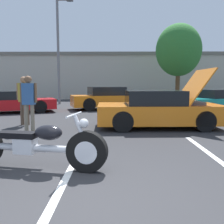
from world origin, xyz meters
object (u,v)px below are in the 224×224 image
object	(u,v)px
light_pole	(59,47)
parked_car_right_row	(219,103)
spectator_near_motorcycle	(24,96)
spectator_by_show_car	(29,98)
motorcycle	(33,145)
parked_car_mid_row	(109,99)
show_car_hood_open	(159,109)
parked_car_left_row	(12,102)
tree_background	(179,50)

from	to	relation	value
light_pole	parked_car_right_row	xyz separation A→B (m)	(8.88, -6.37, -3.51)
parked_car_right_row	spectator_near_motorcycle	size ratio (longest dim) A/B	2.62
spectator_near_motorcycle	spectator_by_show_car	distance (m)	1.31
motorcycle	parked_car_right_row	world-z (taller)	parked_car_right_row
parked_car_right_row	parked_car_mid_row	world-z (taller)	parked_car_mid_row
light_pole	motorcycle	size ratio (longest dim) A/B	2.83
show_car_hood_open	parked_car_mid_row	size ratio (longest dim) A/B	0.88
spectator_by_show_car	light_pole	bearing A→B (deg)	97.09
parked_car_mid_row	parked_car_right_row	bearing A→B (deg)	-44.37
parked_car_mid_row	spectator_near_motorcycle	world-z (taller)	spectator_near_motorcycle
parked_car_left_row	parked_car_mid_row	size ratio (longest dim) A/B	0.98
parked_car_left_row	spectator_by_show_car	size ratio (longest dim) A/B	2.67
motorcycle	parked_car_mid_row	xyz separation A→B (m)	(1.09, 10.28, 0.21)
tree_background	spectator_by_show_car	size ratio (longest dim) A/B	3.42
light_pole	parked_car_mid_row	size ratio (longest dim) A/B	1.59
light_pole	parked_car_right_row	bearing A→B (deg)	-35.65
light_pole	show_car_hood_open	distance (m)	11.69
motorcycle	spectator_by_show_car	world-z (taller)	spectator_by_show_car
motorcycle	spectator_by_show_car	size ratio (longest dim) A/B	1.53
motorcycle	parked_car_mid_row	distance (m)	10.34
motorcycle	spectator_near_motorcycle	distance (m)	4.97
parked_car_left_row	spectator_near_motorcycle	world-z (taller)	spectator_near_motorcycle
parked_car_mid_row	spectator_near_motorcycle	bearing A→B (deg)	-133.55
tree_background	parked_car_left_row	bearing A→B (deg)	-148.05
light_pole	parked_car_mid_row	distance (m)	6.18
tree_background	parked_car_mid_row	size ratio (longest dim) A/B	1.26
show_car_hood_open	motorcycle	bearing A→B (deg)	-127.00
tree_background	spectator_near_motorcycle	xyz separation A→B (m)	(-7.97, -10.13, -2.91)
tree_background	show_car_hood_open	size ratio (longest dim) A/B	1.42
spectator_by_show_car	show_car_hood_open	bearing A→B (deg)	10.33
light_pole	spectator_by_show_car	bearing A→B (deg)	-82.91
parked_car_mid_row	spectator_by_show_car	xyz separation A→B (m)	(-2.31, -6.87, 0.41)
parked_car_right_row	tree_background	bearing A→B (deg)	69.87
motorcycle	spectator_near_motorcycle	world-z (taller)	spectator_near_motorcycle
parked_car_left_row	parked_car_mid_row	xyz separation A→B (m)	(4.95, 1.82, 0.09)
parked_car_right_row	show_car_hood_open	bearing A→B (deg)	-157.09
motorcycle	parked_car_left_row	distance (m)	9.30
light_pole	show_car_hood_open	xyz separation A→B (m)	(5.45, -9.73, -3.49)
light_pole	tree_background	bearing A→B (deg)	5.46
tree_background	motorcycle	distance (m)	16.35
parked_car_mid_row	spectator_near_motorcycle	distance (m)	6.39
tree_background	motorcycle	world-z (taller)	tree_background
spectator_by_show_car	parked_car_right_row	bearing A→B (deg)	28.52
show_car_hood_open	parked_car_right_row	distance (m)	4.80
light_pole	parked_car_mid_row	bearing A→B (deg)	-44.99
light_pole	spectator_near_motorcycle	size ratio (longest dim) A/B	4.30
light_pole	spectator_near_motorcycle	world-z (taller)	light_pole
show_car_hood_open	parked_car_mid_row	bearing A→B (deg)	104.84
light_pole	parked_car_right_row	distance (m)	11.48
motorcycle	show_car_hood_open	distance (m)	5.09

